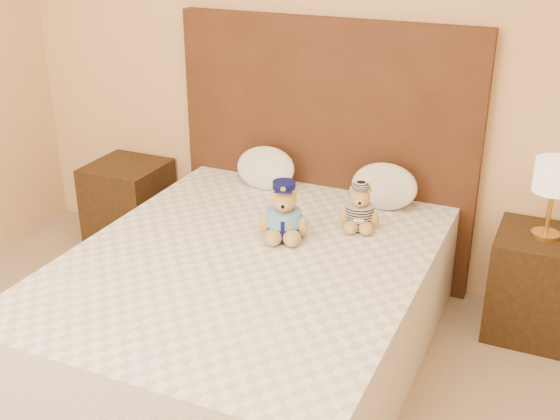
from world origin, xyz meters
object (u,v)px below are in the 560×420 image
object	(u,v)px
teddy_prisoner	(360,207)
nightstand_left	(129,205)
nightstand_right	(537,284)
teddy_police	(284,211)
lamp	(555,180)
pillow_left	(265,166)
bed	(248,308)
pillow_right	(384,184)

from	to	relation	value
teddy_prisoner	nightstand_left	bearing A→B (deg)	154.61
nightstand_right	teddy_police	bearing A→B (deg)	-155.12
lamp	pillow_left	size ratio (longest dim) A/B	1.12
nightstand_left	lamp	xyz separation A→B (m)	(2.50, 0.00, 0.57)
bed	pillow_right	world-z (taller)	pillow_right
nightstand_left	teddy_prisoner	world-z (taller)	teddy_prisoner
teddy_police	pillow_left	xyz separation A→B (m)	(-0.37, 0.57, -0.02)
teddy_prisoner	pillow_right	size ratio (longest dim) A/B	0.65
bed	pillow_left	size ratio (longest dim) A/B	5.61
bed	lamp	bearing A→B (deg)	32.62
bed	teddy_police	size ratio (longest dim) A/B	6.81
nightstand_left	teddy_police	distance (m)	1.50
bed	nightstand_left	distance (m)	1.48
bed	lamp	world-z (taller)	lamp
bed	lamp	distance (m)	1.59
nightstand_right	pillow_right	world-z (taller)	pillow_right
nightstand_right	teddy_prisoner	world-z (taller)	teddy_prisoner
bed	pillow_left	bearing A→B (deg)	109.32
pillow_right	lamp	bearing A→B (deg)	-2.05
lamp	pillow_left	xyz separation A→B (m)	(-1.54, 0.03, -0.17)
bed	nightstand_left	size ratio (longest dim) A/B	3.64
pillow_right	nightstand_left	bearing A→B (deg)	-178.97
nightstand_right	pillow_left	bearing A→B (deg)	178.88
lamp	pillow_right	distance (m)	0.86
pillow_left	pillow_right	xyz separation A→B (m)	(0.70, 0.00, 0.00)
teddy_police	teddy_prisoner	size ratio (longest dim) A/B	1.25
bed	nightstand_right	distance (m)	1.48
nightstand_right	lamp	xyz separation A→B (m)	(-0.00, 0.00, 0.57)
teddy_police	pillow_left	size ratio (longest dim) A/B	0.82
teddy_police	teddy_prisoner	bearing A→B (deg)	21.11
nightstand_right	teddy_police	size ratio (longest dim) A/B	1.87
bed	teddy_police	bearing A→B (deg)	73.21
nightstand_left	pillow_right	size ratio (longest dim) A/B	1.52
bed	teddy_police	xyz separation A→B (m)	(0.08, 0.26, 0.42)
bed	lamp	xyz separation A→B (m)	(1.25, 0.80, 0.57)
teddy_police	lamp	bearing A→B (deg)	6.03
nightstand_left	lamp	size ratio (longest dim) A/B	1.38
teddy_police	pillow_right	world-z (taller)	teddy_police
pillow_left	nightstand_right	bearing A→B (deg)	-1.12
lamp	pillow_right	world-z (taller)	lamp
nightstand_right	lamp	distance (m)	0.57
bed	teddy_prisoner	xyz separation A→B (m)	(0.38, 0.51, 0.39)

